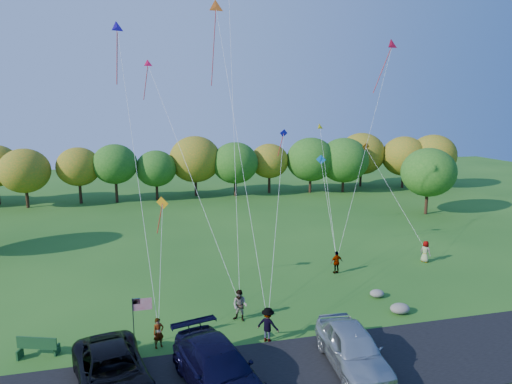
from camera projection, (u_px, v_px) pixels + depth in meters
ground at (277, 332)px, 24.83m from camera, size 140.00×140.00×0.00m
asphalt_lane at (302, 373)px, 21.02m from camera, size 44.00×6.00×0.06m
treeline at (198, 163)px, 58.39m from camera, size 76.27×27.46×8.34m
minivan_dark at (112, 372)px, 19.52m from camera, size 4.11×6.71×1.74m
minivan_navy at (219, 369)px, 19.61m from camera, size 4.13×6.97×1.89m
minivan_silver at (353, 348)px, 21.21m from camera, size 2.67×5.84×1.94m
flyer_a at (159, 333)px, 23.13m from camera, size 0.68×0.58×1.58m
flyer_b at (240, 305)px, 25.97m from camera, size 1.13×1.08×1.84m
flyer_c at (268, 325)px, 23.72m from camera, size 1.36×1.27×1.84m
flyer_d at (337, 262)px, 33.29m from camera, size 1.03×0.54×1.68m
flyer_e at (425, 251)px, 35.69m from camera, size 0.85×0.98×1.69m
park_bench at (37, 346)px, 22.22m from camera, size 1.96×0.97×1.12m
trash_barrel at (105, 343)px, 22.84m from camera, size 0.55×0.55×0.83m
flag_assembly at (139, 310)px, 22.97m from camera, size 0.98×0.64×2.66m
boulder_near at (400, 308)px, 27.00m from camera, size 1.19×0.93×0.59m
boulder_far at (377, 293)px, 29.28m from camera, size 0.93×0.77×0.48m
kites_aloft at (253, 44)px, 33.98m from camera, size 21.15×10.09×20.70m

